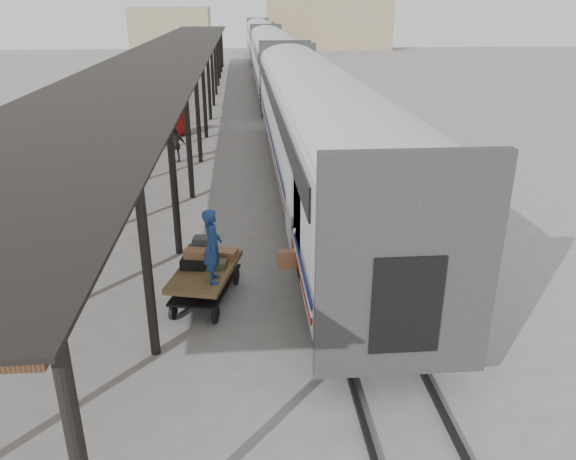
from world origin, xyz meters
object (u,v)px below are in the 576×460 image
Objects in this scene: baggage_cart at (205,276)px; luggage_tug at (174,124)px; porter at (213,246)px; pedestrian at (176,145)px.

baggage_cart is 18.52m from luggage_tug.
baggage_cart is at bearing -56.80° from luggage_tug.
porter reaches higher than luggage_tug.
luggage_tug is at bearing -97.73° from pedestrian.
baggage_cart is 1.53× the size of porter.
pedestrian is (0.69, -5.46, 0.15)m from luggage_tug.
pedestrian is at bearing -57.96° from luggage_tug.
porter reaches higher than pedestrian.
porter is at bearing -56.35° from luggage_tug.
pedestrian reaches higher than luggage_tug.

